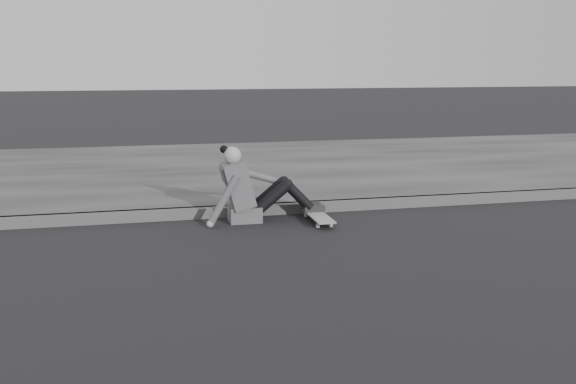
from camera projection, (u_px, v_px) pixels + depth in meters
name	position (u px, v px, depth m)	size (l,w,h in m)	color
ground	(445.00, 276.00, 5.43)	(80.00, 80.00, 0.00)	black
curb	(348.00, 205.00, 7.88)	(24.00, 0.16, 0.12)	#474747
sidewalk	(291.00, 167.00, 10.77)	(24.00, 6.00, 0.12)	#373737
skateboard	(318.00, 216.00, 7.26)	(0.20, 0.78, 0.09)	#A3A39E
seated_woman	(250.00, 190.00, 7.28)	(1.38, 0.46, 0.88)	#4C4C4E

